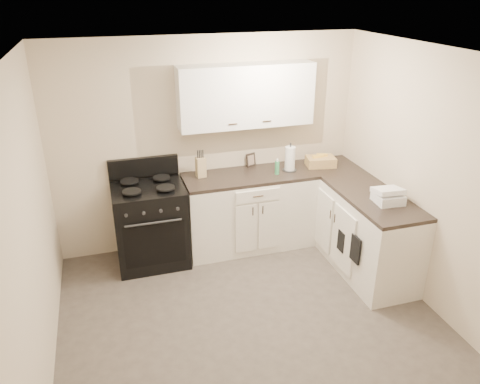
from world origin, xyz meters
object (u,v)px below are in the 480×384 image
object	(u,v)px
wicker_basket	(321,162)
countertop_grill	(388,198)
knife_block	(201,167)
paper_towel	(290,159)
stove	(151,225)

from	to	relation	value
wicker_basket	countertop_grill	world-z (taller)	wicker_basket
knife_block	countertop_grill	size ratio (longest dim) A/B	0.86
countertop_grill	knife_block	bearing A→B (deg)	147.97
paper_towel	countertop_grill	bearing A→B (deg)	-61.10
wicker_basket	countertop_grill	bearing A→B (deg)	-80.02
wicker_basket	knife_block	bearing A→B (deg)	176.71
paper_towel	wicker_basket	bearing A→B (deg)	3.41
stove	knife_block	xyz separation A→B (m)	(0.63, 0.13, 0.60)
wicker_basket	countertop_grill	xyz separation A→B (m)	(0.20, -1.15, -0.01)
knife_block	wicker_basket	world-z (taller)	knife_block
stove	wicker_basket	size ratio (longest dim) A/B	2.79
stove	wicker_basket	distance (m)	2.18
stove	knife_block	size ratio (longest dim) A/B	4.12
knife_block	countertop_grill	distance (m)	2.09
knife_block	paper_towel	world-z (taller)	paper_towel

